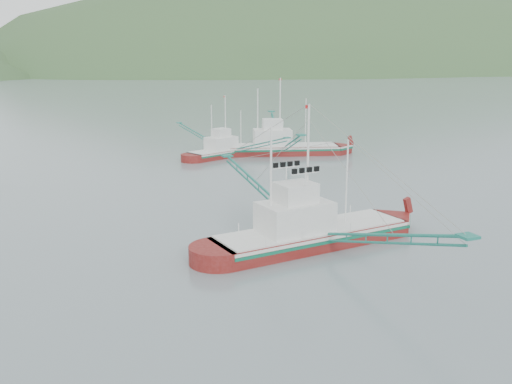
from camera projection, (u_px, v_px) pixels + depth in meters
name	position (u px, v px, depth m)	size (l,w,h in m)	color
ground	(289.00, 256.00, 39.43)	(1200.00, 1200.00, 0.00)	slate
main_boat	(310.00, 223.00, 41.15)	(15.46, 27.21, 11.06)	maroon
bg_boat_far	(227.00, 143.00, 77.77)	(12.43, 21.04, 8.87)	maroon
bg_boat_right	(282.00, 139.00, 79.03)	(15.93, 27.21, 11.30)	maroon
headland_right	(321.00, 70.00, 514.94)	(684.00, 432.00, 306.00)	#35572C
ridge_distant	(66.00, 69.00, 553.15)	(960.00, 400.00, 240.00)	slate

